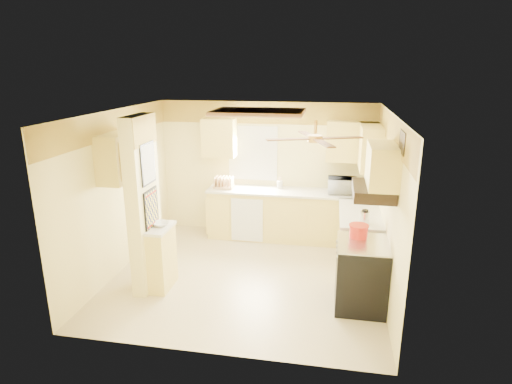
% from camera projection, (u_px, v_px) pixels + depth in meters
% --- Properties ---
extents(floor, '(4.00, 4.00, 0.00)m').
position_uv_depth(floor, '(246.00, 276.00, 6.61)').
color(floor, beige).
rests_on(floor, ground).
extents(ceiling, '(4.00, 4.00, 0.00)m').
position_uv_depth(ceiling, '(245.00, 113.00, 5.90)').
color(ceiling, white).
rests_on(ceiling, wall_back).
extents(wall_back, '(4.00, 0.00, 4.00)m').
position_uv_depth(wall_back, '(266.00, 169.00, 8.05)').
color(wall_back, '#F8E897').
rests_on(wall_back, floor).
extents(wall_front, '(4.00, 0.00, 4.00)m').
position_uv_depth(wall_front, '(210.00, 252.00, 4.47)').
color(wall_front, '#F8E897').
rests_on(wall_front, floor).
extents(wall_left, '(0.00, 3.80, 3.80)m').
position_uv_depth(wall_left, '(119.00, 192.00, 6.60)').
color(wall_left, '#F8E897').
rests_on(wall_left, floor).
extents(wall_right, '(0.00, 3.80, 3.80)m').
position_uv_depth(wall_right, '(387.00, 206.00, 5.92)').
color(wall_right, '#F8E897').
rests_on(wall_right, floor).
extents(wallpaper_border, '(4.00, 0.02, 0.40)m').
position_uv_depth(wallpaper_border, '(266.00, 113.00, 7.74)').
color(wallpaper_border, yellow).
rests_on(wallpaper_border, wall_back).
extents(partition_column, '(0.20, 0.70, 2.50)m').
position_uv_depth(partition_column, '(144.00, 205.00, 5.97)').
color(partition_column, '#F8E897').
rests_on(partition_column, floor).
extents(partition_ledge, '(0.25, 0.55, 0.90)m').
position_uv_depth(partition_ledge, '(162.00, 259.00, 6.16)').
color(partition_ledge, '#FFE670').
rests_on(partition_ledge, floor).
extents(ledge_top, '(0.28, 0.58, 0.04)m').
position_uv_depth(ledge_top, '(160.00, 228.00, 6.03)').
color(ledge_top, silver).
rests_on(ledge_top, partition_ledge).
extents(lower_cabinets_back, '(3.00, 0.60, 0.90)m').
position_uv_depth(lower_cabinets_back, '(290.00, 216.00, 7.91)').
color(lower_cabinets_back, '#FFE670').
rests_on(lower_cabinets_back, floor).
extents(lower_cabinets_right, '(0.60, 1.40, 0.90)m').
position_uv_depth(lower_cabinets_right, '(359.00, 241.00, 6.76)').
color(lower_cabinets_right, '#FFE670').
rests_on(lower_cabinets_right, floor).
extents(countertop_back, '(3.04, 0.64, 0.04)m').
position_uv_depth(countertop_back, '(290.00, 192.00, 7.77)').
color(countertop_back, silver).
rests_on(countertop_back, lower_cabinets_back).
extents(countertop_right, '(0.64, 1.44, 0.04)m').
position_uv_depth(countertop_right, '(360.00, 213.00, 6.63)').
color(countertop_right, silver).
rests_on(countertop_right, lower_cabinets_right).
extents(dishwasher_panel, '(0.58, 0.02, 0.80)m').
position_uv_depth(dishwasher_panel, '(247.00, 220.00, 7.75)').
color(dishwasher_panel, white).
rests_on(dishwasher_panel, lower_cabinets_back).
extents(window, '(0.92, 0.02, 1.02)m').
position_uv_depth(window, '(253.00, 153.00, 8.00)').
color(window, white).
rests_on(window, wall_back).
extents(upper_cab_back_left, '(0.60, 0.35, 0.70)m').
position_uv_depth(upper_cab_back_left, '(219.00, 138.00, 7.86)').
color(upper_cab_back_left, '#FFE670').
rests_on(upper_cab_back_left, wall_back).
extents(upper_cab_back_right, '(0.90, 0.35, 0.70)m').
position_uv_depth(upper_cab_back_right, '(352.00, 142.00, 7.45)').
color(upper_cab_back_right, '#FFE670').
rests_on(upper_cab_back_right, wall_back).
extents(upper_cab_right, '(0.35, 1.00, 0.70)m').
position_uv_depth(upper_cab_right, '(371.00, 147.00, 6.96)').
color(upper_cab_right, '#FFE670').
rests_on(upper_cab_right, wall_right).
extents(upper_cab_left_wall, '(0.35, 0.75, 0.70)m').
position_uv_depth(upper_cab_left_wall, '(118.00, 157.00, 6.16)').
color(upper_cab_left_wall, '#FFE670').
rests_on(upper_cab_left_wall, wall_left).
extents(upper_cab_over_stove, '(0.35, 0.76, 0.52)m').
position_uv_depth(upper_cab_over_stove, '(382.00, 165.00, 5.23)').
color(upper_cab_over_stove, '#FFE670').
rests_on(upper_cab_over_stove, wall_right).
extents(stove, '(0.68, 0.77, 0.92)m').
position_uv_depth(stove, '(361.00, 274.00, 5.68)').
color(stove, black).
rests_on(stove, floor).
extents(range_hood, '(0.50, 0.76, 0.14)m').
position_uv_depth(range_hood, '(373.00, 191.00, 5.34)').
color(range_hood, black).
rests_on(range_hood, upper_cab_over_stove).
extents(poster_menu, '(0.02, 0.42, 0.57)m').
position_uv_depth(poster_menu, '(148.00, 164.00, 5.78)').
color(poster_menu, black).
rests_on(poster_menu, partition_column).
extents(poster_nashville, '(0.02, 0.42, 0.57)m').
position_uv_depth(poster_nashville, '(151.00, 209.00, 5.97)').
color(poster_nashville, black).
rests_on(poster_nashville, partition_column).
extents(ceiling_light_panel, '(1.35, 0.95, 0.06)m').
position_uv_depth(ceiling_light_panel, '(259.00, 112.00, 6.37)').
color(ceiling_light_panel, brown).
rests_on(ceiling_light_panel, ceiling).
extents(ceiling_fan, '(1.15, 1.15, 0.26)m').
position_uv_depth(ceiling_fan, '(315.00, 138.00, 5.13)').
color(ceiling_fan, gold).
rests_on(ceiling_fan, ceiling).
extents(vent_grate, '(0.02, 0.40, 0.25)m').
position_uv_depth(vent_grate, '(403.00, 142.00, 4.77)').
color(vent_grate, black).
rests_on(vent_grate, wall_right).
extents(microwave, '(0.51, 0.35, 0.28)m').
position_uv_depth(microwave, '(342.00, 186.00, 7.57)').
color(microwave, white).
rests_on(microwave, countertop_back).
extents(bowl, '(0.30, 0.30, 0.06)m').
position_uv_depth(bowl, '(160.00, 224.00, 6.05)').
color(bowl, white).
rests_on(bowl, ledge_top).
extents(dutch_oven, '(0.26, 0.26, 0.17)m').
position_uv_depth(dutch_oven, '(359.00, 231.00, 5.71)').
color(dutch_oven, red).
rests_on(dutch_oven, stove).
extents(kettle, '(0.13, 0.13, 0.20)m').
position_uv_depth(kettle, '(365.00, 217.00, 6.14)').
color(kettle, silver).
rests_on(kettle, countertop_right).
extents(dish_rack, '(0.36, 0.27, 0.21)m').
position_uv_depth(dish_rack, '(224.00, 184.00, 7.93)').
color(dish_rack, tan).
rests_on(dish_rack, countertop_back).
extents(utensil_crock, '(0.11, 0.11, 0.22)m').
position_uv_depth(utensil_crock, '(280.00, 184.00, 7.91)').
color(utensil_crock, white).
rests_on(utensil_crock, countertop_back).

